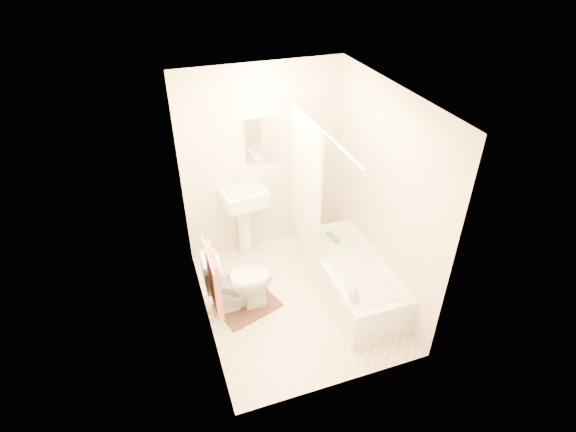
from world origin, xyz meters
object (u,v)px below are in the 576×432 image
object	(u,v)px
bath_mat	(248,305)
soap_bottle	(354,294)
toilet	(239,281)
bathtub	(351,277)
sink	(245,219)

from	to	relation	value
bath_mat	soap_bottle	distance (m)	1.30
toilet	soap_bottle	size ratio (longest dim) A/B	4.02
bathtub	bath_mat	distance (m)	1.23
toilet	bath_mat	size ratio (longest dim) A/B	1.15
bathtub	bath_mat	size ratio (longest dim) A/B	2.42
bathtub	soap_bottle	distance (m)	0.69
bathtub	soap_bottle	world-z (taller)	soap_bottle
sink	bath_mat	world-z (taller)	sink
bath_mat	soap_bottle	xyz separation A→B (m)	(0.94, -0.72, 0.53)
sink	soap_bottle	distance (m)	1.84
bathtub	soap_bottle	bearing A→B (deg)	-114.99
sink	bath_mat	xyz separation A→B (m)	(-0.25, -0.99, -0.50)
bath_mat	soap_bottle	world-z (taller)	soap_bottle
soap_bottle	bathtub	bearing A→B (deg)	65.01
toilet	bathtub	world-z (taller)	toilet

